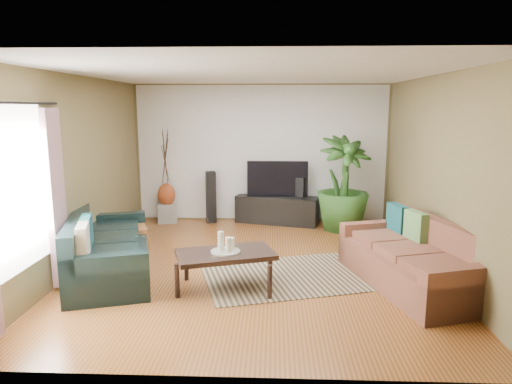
# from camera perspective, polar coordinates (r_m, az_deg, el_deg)

# --- Properties ---
(floor) EXTENTS (5.50, 5.50, 0.00)m
(floor) POSITION_cam_1_polar(r_m,az_deg,el_deg) (6.66, -0.07, -9.24)
(floor) COLOR #9A5227
(floor) RESTS_ON ground
(ceiling) EXTENTS (5.50, 5.50, 0.00)m
(ceiling) POSITION_cam_1_polar(r_m,az_deg,el_deg) (6.28, -0.08, 14.62)
(ceiling) COLOR white
(ceiling) RESTS_ON ground
(wall_back) EXTENTS (5.00, 0.00, 5.00)m
(wall_back) POSITION_cam_1_polar(r_m,az_deg,el_deg) (9.06, 0.67, 4.85)
(wall_back) COLOR brown
(wall_back) RESTS_ON ground
(wall_front) EXTENTS (5.00, 0.00, 5.00)m
(wall_front) POSITION_cam_1_polar(r_m,az_deg,el_deg) (3.63, -1.93, -3.93)
(wall_front) COLOR brown
(wall_front) RESTS_ON ground
(wall_left) EXTENTS (0.00, 5.50, 5.50)m
(wall_left) POSITION_cam_1_polar(r_m,az_deg,el_deg) (6.90, -21.31, 2.30)
(wall_left) COLOR brown
(wall_left) RESTS_ON ground
(wall_right) EXTENTS (0.00, 5.50, 5.50)m
(wall_right) POSITION_cam_1_polar(r_m,az_deg,el_deg) (6.71, 21.81, 2.04)
(wall_right) COLOR brown
(wall_right) RESTS_ON ground
(backwall_panel) EXTENTS (4.90, 0.00, 4.90)m
(backwall_panel) POSITION_cam_1_polar(r_m,az_deg,el_deg) (9.05, 0.67, 4.84)
(backwall_panel) COLOR white
(backwall_panel) RESTS_ON ground
(window_pane) EXTENTS (0.00, 1.80, 1.80)m
(window_pane) POSITION_cam_1_polar(r_m,az_deg,el_deg) (5.48, -27.79, 0.32)
(window_pane) COLOR white
(window_pane) RESTS_ON ground
(curtain_far) EXTENTS (0.08, 0.35, 2.20)m
(curtain_far) POSITION_cam_1_polar(r_m,az_deg,el_deg) (6.14, -23.72, -0.72)
(curtain_far) COLOR gray
(curtain_far) RESTS_ON ground
(curtain_rod) EXTENTS (0.03, 1.90, 0.03)m
(curtain_rod) POSITION_cam_1_polar(r_m,az_deg,el_deg) (5.38, -28.16, 9.79)
(curtain_rod) COLOR black
(curtain_rod) RESTS_ON ground
(sofa_left) EXTENTS (1.61, 2.48, 0.85)m
(sofa_left) POSITION_cam_1_polar(r_m,az_deg,el_deg) (6.59, -17.77, -6.10)
(sofa_left) COLOR black
(sofa_left) RESTS_ON floor
(sofa_right) EXTENTS (1.53, 2.33, 0.85)m
(sofa_right) POSITION_cam_1_polar(r_m,az_deg,el_deg) (6.15, 18.67, -7.35)
(sofa_right) COLOR brown
(sofa_right) RESTS_ON floor
(area_rug) EXTENTS (2.50, 2.07, 0.01)m
(area_rug) POSITION_cam_1_polar(r_m,az_deg,el_deg) (6.28, 3.74, -10.45)
(area_rug) COLOR tan
(area_rug) RESTS_ON floor
(coffee_table) EXTENTS (1.33, 0.99, 0.49)m
(coffee_table) POSITION_cam_1_polar(r_m,az_deg,el_deg) (5.80, -3.81, -9.78)
(coffee_table) COLOR black
(coffee_table) RESTS_ON floor
(candle_tray) EXTENTS (0.37, 0.37, 0.02)m
(candle_tray) POSITION_cam_1_polar(r_m,az_deg,el_deg) (5.72, -3.84, -7.42)
(candle_tray) COLOR gray
(candle_tray) RESTS_ON coffee_table
(candle_tall) EXTENTS (0.08, 0.08, 0.24)m
(candle_tall) POSITION_cam_1_polar(r_m,az_deg,el_deg) (5.71, -4.42, -6.10)
(candle_tall) COLOR beige
(candle_tall) RESTS_ON candle_tray
(candle_mid) EXTENTS (0.08, 0.08, 0.18)m
(candle_mid) POSITION_cam_1_polar(r_m,az_deg,el_deg) (5.64, -3.49, -6.59)
(candle_mid) COLOR beige
(candle_mid) RESTS_ON candle_tray
(candle_short) EXTENTS (0.08, 0.08, 0.15)m
(candle_short) POSITION_cam_1_polar(r_m,az_deg,el_deg) (5.74, -3.09, -6.45)
(candle_short) COLOR white
(candle_short) RESTS_ON candle_tray
(tv_stand) EXTENTS (1.67, 0.89, 0.53)m
(tv_stand) POSITION_cam_1_polar(r_m,az_deg,el_deg) (8.98, 2.66, -2.22)
(tv_stand) COLOR black
(tv_stand) RESTS_ON floor
(television) EXTENTS (1.18, 0.06, 0.70)m
(television) POSITION_cam_1_polar(r_m,az_deg,el_deg) (8.86, 2.70, 1.66)
(television) COLOR black
(television) RESTS_ON tv_stand
(speaker_left) EXTENTS (0.23, 0.25, 1.01)m
(speaker_left) POSITION_cam_1_polar(r_m,az_deg,el_deg) (9.02, -5.65, -0.65)
(speaker_left) COLOR black
(speaker_left) RESTS_ON floor
(speaker_right) EXTENTS (0.21, 0.23, 0.91)m
(speaker_right) POSITION_cam_1_polar(r_m,az_deg,el_deg) (8.96, 5.58, -1.07)
(speaker_right) COLOR black
(speaker_right) RESTS_ON floor
(potted_plant) EXTENTS (1.30, 1.30, 1.74)m
(potted_plant) POSITION_cam_1_polar(r_m,az_deg,el_deg) (8.52, 10.81, 1.05)
(potted_plant) COLOR #254F1A
(potted_plant) RESTS_ON floor
(plant_pot) EXTENTS (0.32, 0.32, 0.25)m
(plant_pot) POSITION_cam_1_polar(r_m,az_deg,el_deg) (8.68, 10.64, -3.82)
(plant_pot) COLOR black
(plant_pot) RESTS_ON floor
(pedestal) EXTENTS (0.46, 0.46, 0.37)m
(pedestal) POSITION_cam_1_polar(r_m,az_deg,el_deg) (9.25, -11.05, -2.54)
(pedestal) COLOR gray
(pedestal) RESTS_ON floor
(vase) EXTENTS (0.34, 0.34, 0.48)m
(vase) POSITION_cam_1_polar(r_m,az_deg,el_deg) (9.18, -11.13, -0.38)
(vase) COLOR brown
(vase) RESTS_ON pedestal
(side_table) EXTENTS (0.58, 0.58, 0.48)m
(side_table) POSITION_cam_1_polar(r_m,az_deg,el_deg) (7.18, -15.32, -6.13)
(side_table) COLOR brown
(side_table) RESTS_ON floor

